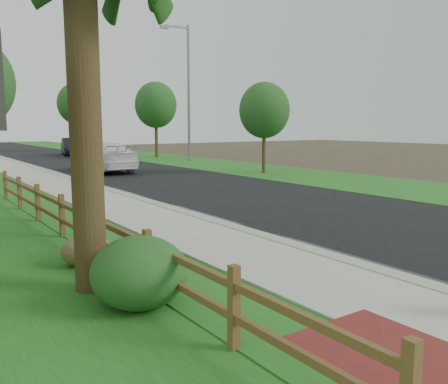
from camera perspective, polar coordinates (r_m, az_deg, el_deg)
ground at (r=8.41m, az=23.69°, el=-11.86°), size 120.00×120.00×0.00m
road at (r=40.79m, az=-18.40°, el=3.77°), size 8.00×90.00×0.02m
curb at (r=39.81m, az=-24.21°, el=3.45°), size 0.40×90.00×0.12m
wet_gutter at (r=39.88m, az=-23.71°, el=3.43°), size 0.50×90.00×0.00m
verge_far at (r=43.23m, az=-9.58°, el=4.30°), size 6.00×90.00×0.04m
brick_patch at (r=6.18m, az=20.70°, el=-18.55°), size 1.60×2.40×0.11m
ranch_fence at (r=11.15m, az=-17.22°, el=-3.43°), size 0.12×16.92×1.10m
white_suv at (r=29.05m, az=-14.38°, el=4.08°), size 2.65×6.03×1.72m
dark_car_mid at (r=43.24m, az=-16.30°, el=5.16°), size 3.73×5.11×1.62m
dark_car_far at (r=46.09m, az=-17.83°, el=5.24°), size 2.65×5.03×1.58m
streetlight at (r=36.43m, az=-4.55°, el=12.66°), size 2.33×0.37×10.08m
boulder at (r=9.78m, az=-16.24°, el=-6.73°), size 1.13×0.95×0.65m
shrub_a at (r=7.39m, az=-10.15°, el=-9.49°), size 1.95×1.95×1.11m
tree_near_right at (r=27.25m, az=4.87°, el=9.75°), size 2.88×2.88×5.18m
tree_mid_right at (r=41.09m, az=-8.21°, el=10.31°), size 3.53×3.53×6.40m
tree_far_right at (r=52.40m, az=-17.37°, el=10.10°), size 3.85×3.85×7.10m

